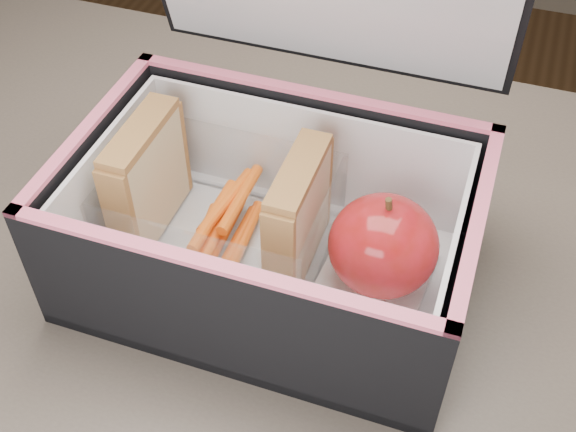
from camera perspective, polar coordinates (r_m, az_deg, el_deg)
name	(u,v)px	position (r m, az deg, el deg)	size (l,w,h in m)	color
kitchen_table	(258,384)	(0.65, -2.36, -13.15)	(1.20, 0.80, 0.75)	brown
lunch_bag	(273,216)	(0.56, -1.16, 0.02)	(0.31, 0.26, 0.31)	black
plastic_tub	(222,212)	(0.59, -5.22, 0.35)	(0.17, 0.12, 0.07)	white
sandwich_left	(147,178)	(0.60, -11.06, 3.00)	(0.03, 0.09, 0.10)	tan
sandwich_right	(298,216)	(0.56, 0.82, 0.03)	(0.02, 0.09, 0.10)	tan
carrot_sticks	(224,225)	(0.60, -5.08, -0.73)	(0.04, 0.13, 0.03)	#F35421
paper_napkin	(376,274)	(0.58, 6.98, -4.60)	(0.08, 0.08, 0.01)	white
red_apple	(383,245)	(0.55, 7.54, -2.32)	(0.11, 0.11, 0.09)	maroon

